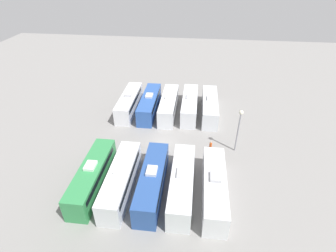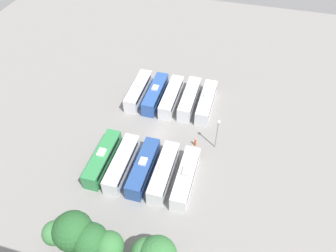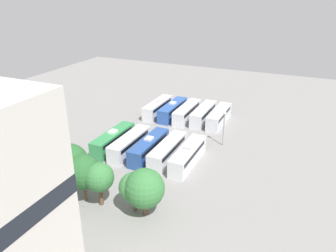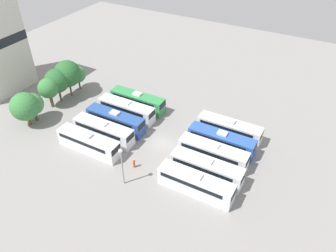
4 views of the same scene
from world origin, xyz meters
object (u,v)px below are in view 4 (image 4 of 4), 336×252
at_px(bus_2, 213,153).
at_px(bus_6, 103,131).
at_px(bus_9, 138,101).
at_px(tree_4, 67,74).
at_px(bus_5, 89,142).
at_px(bus_1, 206,168).
at_px(bus_4, 229,129).
at_px(light_pole, 122,160).
at_px(tree_5, 78,74).
at_px(bus_3, 221,141).
at_px(bus_0, 196,183).
at_px(tree_2, 48,88).
at_px(bus_8, 126,109).
at_px(tree_1, 33,104).
at_px(tree_3, 57,81).
at_px(bus_7, 115,120).
at_px(tree_0, 25,107).
at_px(worker_person, 134,163).

xyz_separation_m(bus_2, bus_6, (-3.69, 18.58, 0.00)).
relative_size(bus_9, tree_4, 1.44).
bearing_deg(bus_5, bus_6, -2.68).
bearing_deg(bus_6, bus_1, -89.93).
height_order(bus_4, bus_6, same).
bearing_deg(light_pole, tree_5, 53.02).
height_order(bus_2, bus_5, same).
bearing_deg(tree_4, bus_3, -91.63).
relative_size(bus_0, bus_6, 1.00).
bearing_deg(tree_5, bus_4, -90.33).
bearing_deg(light_pole, bus_2, -41.57).
bearing_deg(tree_4, tree_2, 176.15).
xyz_separation_m(bus_4, bus_8, (-3.61, 18.88, 0.00)).
bearing_deg(tree_2, bus_4, -76.96).
distance_m(bus_5, light_pole, 10.24).
distance_m(bus_1, tree_5, 35.79).
xyz_separation_m(bus_5, bus_9, (14.45, -0.14, 0.00)).
height_order(bus_1, light_pole, light_pole).
xyz_separation_m(bus_6, tree_5, (11.02, 14.97, 1.72)).
distance_m(tree_1, tree_3, 7.34).
bearing_deg(bus_7, tree_4, 72.58).
relative_size(tree_0, tree_5, 1.27).
distance_m(bus_1, light_pole, 12.61).
bearing_deg(bus_6, tree_4, 61.19).
bearing_deg(worker_person, bus_6, 67.49).
height_order(bus_9, tree_0, tree_0).
bearing_deg(light_pole, tree_3, 62.60).
bearing_deg(bus_5, bus_9, -0.55).
relative_size(tree_1, tree_3, 0.80).
height_order(bus_0, worker_person, bus_0).
height_order(bus_8, tree_0, tree_0).
relative_size(tree_2, tree_4, 0.80).
height_order(bus_7, bus_9, same).
relative_size(bus_1, tree_5, 2.18).
distance_m(bus_6, bus_7, 3.49).
height_order(bus_2, light_pole, light_pole).
bearing_deg(worker_person, tree_1, 85.57).
xyz_separation_m(light_pole, tree_4, (15.14, 23.73, 0.38)).
xyz_separation_m(bus_3, bus_5, (-10.84, 18.80, 0.00)).
height_order(tree_1, tree_3, tree_3).
relative_size(bus_0, worker_person, 6.69).
bearing_deg(bus_7, tree_5, 63.22).
height_order(bus_1, bus_5, same).
bearing_deg(bus_6, bus_5, 177.32).
relative_size(bus_8, light_pole, 1.67).
xyz_separation_m(bus_3, bus_4, (3.69, -0.04, 0.00)).
height_order(bus_6, tree_5, tree_5).
bearing_deg(bus_4, bus_7, 111.40).
bearing_deg(tree_0, bus_3, -72.46).
xyz_separation_m(bus_1, bus_8, (7.19, 19.26, 0.00)).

